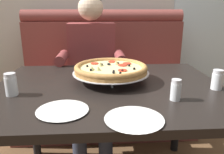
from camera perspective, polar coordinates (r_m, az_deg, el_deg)
booth_bench at (r=2.26m, az=-1.91°, el=-2.12°), size 1.65×0.78×1.13m
dining_table at (r=1.28m, az=-0.61°, el=-5.68°), size 1.27×0.98×0.73m
diner_main at (r=1.92m, az=-5.17°, el=4.01°), size 0.54×0.64×1.27m
pizza at (r=1.31m, az=-0.31°, el=2.05°), size 0.45×0.45×0.11m
shaker_oregano at (r=1.31m, az=25.14°, el=-0.95°), size 0.06×0.06×0.11m
shaker_parmesan at (r=1.09m, az=15.87°, el=-3.53°), size 0.05×0.05×0.10m
shaker_pepper_flakes at (r=1.21m, az=-24.24°, el=-2.10°), size 0.06×0.06×0.11m
plate_near_left at (r=0.97m, az=-12.46°, el=-7.92°), size 0.22×0.22×0.02m
plate_near_right at (r=0.88m, az=5.65°, el=-10.20°), size 0.23×0.23×0.02m
patio_chair at (r=3.70m, az=15.79°, el=6.81°), size 0.43×0.43×0.86m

